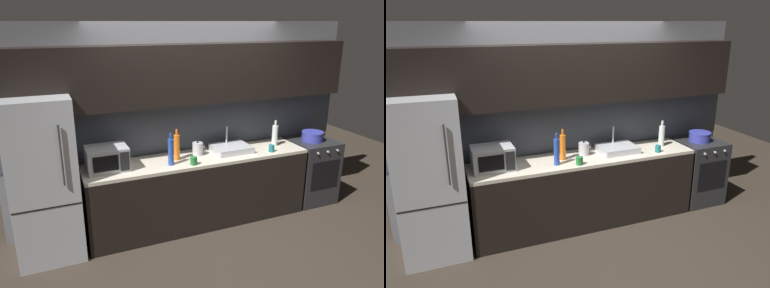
% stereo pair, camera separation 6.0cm
% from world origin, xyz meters
% --- Properties ---
extents(ground_plane, '(10.00, 10.00, 0.00)m').
position_xyz_m(ground_plane, '(0.00, 0.00, 0.00)').
color(ground_plane, '#2D261E').
extents(back_wall, '(4.58, 0.44, 2.50)m').
position_xyz_m(back_wall, '(0.00, 1.20, 1.55)').
color(back_wall, slate).
rests_on(back_wall, ground).
extents(counter_run, '(2.84, 0.60, 0.90)m').
position_xyz_m(counter_run, '(0.00, 0.90, 0.45)').
color(counter_run, black).
rests_on(counter_run, ground).
extents(refrigerator, '(0.68, 0.69, 1.79)m').
position_xyz_m(refrigerator, '(-1.80, 0.90, 0.90)').
color(refrigerator, '#ADAFB5').
rests_on(refrigerator, ground).
extents(oven_range, '(0.60, 0.62, 0.90)m').
position_xyz_m(oven_range, '(1.76, 0.90, 0.45)').
color(oven_range, '#232326').
rests_on(oven_range, ground).
extents(microwave, '(0.46, 0.35, 0.27)m').
position_xyz_m(microwave, '(-1.12, 0.92, 1.04)').
color(microwave, '#A8AAAF').
rests_on(microwave, counter_run).
extents(sink_basin, '(0.48, 0.38, 0.30)m').
position_xyz_m(sink_basin, '(0.47, 0.93, 0.94)').
color(sink_basin, '#ADAFB5').
rests_on(sink_basin, counter_run).
extents(kettle, '(0.17, 0.13, 0.19)m').
position_xyz_m(kettle, '(0.01, 0.97, 0.98)').
color(kettle, '#B7BABF').
rests_on(kettle, counter_run).
extents(wine_bottle_blue, '(0.07, 0.07, 0.38)m').
position_xyz_m(wine_bottle_blue, '(-0.41, 0.78, 1.06)').
color(wine_bottle_blue, '#234299').
rests_on(wine_bottle_blue, counter_run).
extents(wine_bottle_clear, '(0.08, 0.08, 0.35)m').
position_xyz_m(wine_bottle_clear, '(1.12, 0.93, 1.04)').
color(wine_bottle_clear, silver).
rests_on(wine_bottle_clear, counter_run).
extents(wine_bottle_orange, '(0.07, 0.07, 0.38)m').
position_xyz_m(wine_bottle_orange, '(-0.28, 0.92, 1.06)').
color(wine_bottle_orange, orange).
rests_on(wine_bottle_orange, counter_run).
extents(mug_teal, '(0.07, 0.07, 0.09)m').
position_xyz_m(mug_teal, '(0.94, 0.72, 0.94)').
color(mug_teal, '#19666B').
rests_on(mug_teal, counter_run).
extents(mug_green, '(0.08, 0.08, 0.10)m').
position_xyz_m(mug_green, '(-0.16, 0.68, 0.95)').
color(mug_green, '#1E6B2D').
rests_on(mug_green, counter_run).
extents(cooking_pot, '(0.30, 0.30, 0.13)m').
position_xyz_m(cooking_pot, '(1.74, 0.90, 0.97)').
color(cooking_pot, '#333899').
rests_on(cooking_pot, oven_range).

